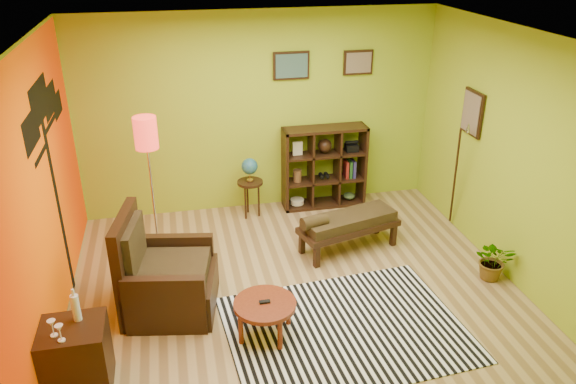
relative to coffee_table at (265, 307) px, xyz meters
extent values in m
plane|color=tan|center=(0.47, 0.71, -0.33)|extent=(5.00, 5.00, 0.00)
cube|color=#99B421|center=(0.47, 2.96, 1.07)|extent=(5.00, 0.04, 2.80)
cube|color=#99B421|center=(0.47, -1.54, 1.07)|extent=(5.00, 0.04, 2.80)
cube|color=#99B421|center=(-2.03, 0.71, 1.07)|extent=(0.04, 4.50, 2.80)
cube|color=#99B421|center=(2.97, 0.71, 1.07)|extent=(0.04, 4.50, 2.80)
cube|color=white|center=(0.47, 0.71, 2.47)|extent=(5.00, 4.50, 0.04)
cube|color=#FF5C00|center=(-2.01, 0.71, 1.07)|extent=(0.01, 4.45, 2.75)
cube|color=black|center=(-1.99, 1.26, 0.72)|extent=(0.01, 0.14, 2.10)
cube|color=black|center=(-1.99, 0.76, 1.72)|extent=(0.01, 0.65, 0.32)
cube|color=black|center=(-1.99, 1.31, 1.85)|extent=(0.01, 0.85, 0.40)
cube|color=black|center=(-1.99, 1.81, 1.72)|extent=(0.01, 0.70, 0.32)
cube|color=black|center=(-1.99, 2.16, 1.57)|extent=(0.01, 0.50, 0.26)
cube|color=black|center=(0.92, 2.93, 1.72)|extent=(0.50, 0.03, 0.38)
cube|color=#466C5F|center=(0.92, 2.90, 1.72)|extent=(0.44, 0.01, 0.32)
cube|color=black|center=(1.87, 2.93, 1.72)|extent=(0.42, 0.03, 0.34)
cube|color=#8E755C|center=(1.87, 2.90, 1.72)|extent=(0.36, 0.01, 0.28)
cube|color=black|center=(2.94, 1.61, 1.32)|extent=(0.03, 0.44, 0.56)
cube|color=#8E755C|center=(2.91, 1.61, 1.32)|extent=(0.01, 0.38, 0.50)
cylinder|color=black|center=(2.82, 1.61, 0.45)|extent=(0.23, 0.34, 1.46)
cone|color=silver|center=(2.82, 1.46, 1.19)|extent=(0.08, 0.09, 0.16)
cube|color=white|center=(0.81, -0.10, -0.32)|extent=(2.51, 1.96, 0.01)
cylinder|color=maroon|center=(0.00, 0.00, 0.03)|extent=(0.62, 0.62, 0.04)
cylinder|color=maroon|center=(0.26, 0.10, -0.16)|extent=(0.05, 0.05, 0.34)
cylinder|color=maroon|center=(-0.10, 0.26, -0.16)|extent=(0.05, 0.05, 0.34)
cylinder|color=maroon|center=(0.10, -0.26, -0.16)|extent=(0.05, 0.05, 0.34)
cylinder|color=maroon|center=(-0.26, -0.10, -0.16)|extent=(0.05, 0.05, 0.34)
cube|color=black|center=(0.00, 0.00, 0.06)|extent=(0.11, 0.04, 0.02)
cube|color=black|center=(-0.89, 0.64, -0.13)|extent=(1.05, 1.03, 0.41)
cube|color=black|center=(-1.31, 0.72, 0.23)|extent=(0.26, 0.88, 1.12)
cube|color=black|center=(-0.96, 0.23, 0.00)|extent=(0.82, 0.25, 0.65)
cube|color=black|center=(-0.81, 1.06, 0.00)|extent=(0.82, 0.25, 0.65)
cube|color=#FFC760|center=(-0.86, 0.64, 0.15)|extent=(0.83, 0.81, 0.14)
cube|color=#FFC760|center=(-1.23, 0.71, 0.44)|extent=(0.21, 0.66, 0.51)
cube|color=black|center=(-1.73, -0.36, -0.01)|extent=(0.55, 0.50, 0.65)
cylinder|color=white|center=(-1.68, -0.26, 0.44)|extent=(0.07, 0.07, 0.25)
cylinder|color=white|center=(-1.68, -0.26, 0.60)|extent=(0.02, 0.02, 0.07)
cylinder|color=white|center=(-1.85, -0.44, 0.32)|extent=(0.06, 0.06, 0.01)
cylinder|color=white|center=(-1.85, -0.44, 0.37)|extent=(0.01, 0.01, 0.09)
cone|color=white|center=(-1.85, -0.44, 0.44)|extent=(0.07, 0.07, 0.06)
cylinder|color=white|center=(-1.78, -0.52, 0.32)|extent=(0.06, 0.06, 0.01)
cylinder|color=white|center=(-1.78, -0.52, 0.37)|extent=(0.01, 0.01, 0.09)
cone|color=white|center=(-1.78, -0.52, 0.44)|extent=(0.07, 0.07, 0.06)
cylinder|color=silver|center=(-1.03, 1.71, -0.31)|extent=(0.28, 0.28, 0.03)
cylinder|color=silver|center=(-1.03, 1.71, 0.52)|extent=(0.03, 0.03, 1.70)
cylinder|color=red|center=(-1.03, 1.71, 1.31)|extent=(0.27, 0.27, 0.37)
cylinder|color=black|center=(0.26, 2.61, 0.19)|extent=(0.36, 0.36, 0.04)
cylinder|color=black|center=(0.37, 2.57, -0.08)|extent=(0.03, 0.03, 0.50)
cylinder|color=black|center=(0.23, 2.72, -0.08)|extent=(0.03, 0.03, 0.50)
cylinder|color=black|center=(0.18, 2.53, -0.08)|extent=(0.03, 0.03, 0.50)
cylinder|color=gold|center=(0.26, 2.61, 0.23)|extent=(0.09, 0.09, 0.02)
cylinder|color=gold|center=(0.26, 2.61, 0.28)|extent=(0.01, 0.01, 0.09)
sphere|color=#173D97|center=(0.26, 2.61, 0.43)|extent=(0.22, 0.22, 0.22)
cube|color=black|center=(0.79, 2.74, 0.27)|extent=(0.04, 0.35, 1.20)
cube|color=black|center=(1.95, 2.74, 0.27)|extent=(0.04, 0.35, 1.20)
cube|color=black|center=(1.37, 2.74, -0.31)|extent=(1.20, 0.35, 0.04)
cube|color=black|center=(1.37, 2.74, 0.85)|extent=(1.20, 0.35, 0.04)
cube|color=black|center=(1.17, 2.74, 0.27)|extent=(0.03, 0.33, 1.12)
cube|color=black|center=(1.57, 2.74, 0.27)|extent=(0.03, 0.33, 1.12)
cube|color=black|center=(1.37, 2.74, 0.07)|extent=(1.12, 0.33, 0.03)
cube|color=black|center=(1.37, 2.74, 0.47)|extent=(1.12, 0.33, 0.03)
cylinder|color=beige|center=(0.97, 2.74, -0.24)|extent=(0.20, 0.20, 0.07)
sphere|color=black|center=(1.37, 2.74, 0.60)|extent=(0.20, 0.20, 0.20)
cube|color=black|center=(1.77, 2.74, 0.54)|extent=(0.18, 0.15, 0.10)
cylinder|color=black|center=(1.33, 2.74, 0.14)|extent=(0.06, 0.12, 0.06)
cylinder|color=black|center=(1.41, 2.74, 0.14)|extent=(0.06, 0.12, 0.06)
ellipsoid|color=#384C26|center=(1.77, 2.74, -0.23)|extent=(0.18, 0.18, 0.09)
cylinder|color=brown|center=(0.97, 2.74, 0.17)|extent=(0.12, 0.12, 0.18)
cube|color=beige|center=(0.97, 2.74, 0.59)|extent=(0.14, 0.03, 0.20)
cube|color=maroon|center=(1.70, 2.74, 0.21)|extent=(0.04, 0.18, 0.26)
cube|color=#1E4C1E|center=(1.75, 2.74, 0.21)|extent=(0.04, 0.18, 0.26)
cube|color=navy|center=(1.81, 2.74, 0.21)|extent=(0.04, 0.18, 0.26)
cube|color=black|center=(1.33, 1.43, -0.01)|extent=(1.36, 0.78, 0.07)
cube|color=#FFC760|center=(1.33, 1.43, 0.09)|extent=(1.26, 0.70, 0.13)
cylinder|color=#FFC760|center=(0.84, 1.29, 0.19)|extent=(0.35, 0.24, 0.17)
cube|color=black|center=(1.83, 1.75, -0.19)|extent=(0.08, 0.08, 0.29)
cube|color=black|center=(0.73, 1.45, -0.19)|extent=(0.08, 0.08, 0.29)
cube|color=black|center=(1.93, 1.40, -0.19)|extent=(0.08, 0.08, 0.29)
cube|color=black|center=(0.83, 1.10, -0.19)|extent=(0.08, 0.08, 0.29)
imported|color=#26661E|center=(2.77, 0.43, -0.14)|extent=(0.60, 0.63, 0.38)
camera|label=1|loc=(-0.74, -4.49, 3.37)|focal=35.00mm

